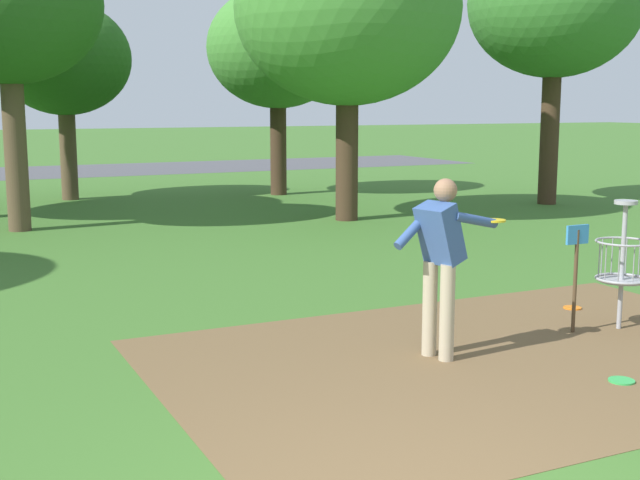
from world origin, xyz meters
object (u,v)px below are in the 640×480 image
at_px(tree_mid_right, 64,59).
at_px(tree_far_right, 555,4).
at_px(player_throwing, 441,256).
at_px(frisbee_scattered_b, 572,308).
at_px(tree_far_left, 348,9).
at_px(tree_mid_center, 7,5).
at_px(tree_near_left, 278,49).
at_px(frisbee_near_basket, 621,381).
at_px(disc_golf_basket, 618,260).

height_order(tree_mid_right, tree_far_right, tree_far_right).
xyz_separation_m(player_throwing, tree_mid_right, (-0.93, 15.26, 2.48)).
bearing_deg(frisbee_scattered_b, tree_far_left, 81.92).
bearing_deg(tree_mid_center, tree_near_left, 28.67).
bearing_deg(player_throwing, frisbee_scattered_b, 20.46).
bearing_deg(tree_mid_right, tree_far_right, -30.13).
xyz_separation_m(frisbee_scattered_b, tree_far_right, (6.81, 8.39, 4.67)).
xyz_separation_m(frisbee_near_basket, frisbee_scattered_b, (1.47, 2.22, 0.00)).
height_order(player_throwing, tree_far_right, tree_far_right).
bearing_deg(disc_golf_basket, tree_mid_center, 115.77).
distance_m(player_throwing, tree_near_left, 14.99).
relative_size(player_throwing, tree_mid_center, 0.30).
distance_m(frisbee_scattered_b, tree_far_left, 9.10).
bearing_deg(player_throwing, frisbee_near_basket, -51.19).
distance_m(disc_golf_basket, frisbee_scattered_b, 1.19).
xyz_separation_m(tree_near_left, tree_mid_right, (-5.21, 1.18, -0.33)).
height_order(frisbee_near_basket, frisbee_scattered_b, same).
height_order(frisbee_scattered_b, tree_mid_right, tree_mid_right).
bearing_deg(frisbee_scattered_b, tree_far_right, 50.94).
bearing_deg(tree_near_left, tree_far_left, -97.18).
relative_size(disc_golf_basket, frisbee_near_basket, 6.16).
xyz_separation_m(frisbee_near_basket, tree_mid_center, (-3.71, 11.56, 4.16)).
height_order(frisbee_near_basket, tree_mid_right, tree_mid_right).
bearing_deg(frisbee_near_basket, player_throwing, 128.81).
bearing_deg(tree_near_left, tree_mid_center, -151.33).
bearing_deg(frisbee_near_basket, tree_far_left, 75.70).
height_order(disc_golf_basket, tree_mid_center, tree_mid_center).
relative_size(tree_near_left, tree_mid_center, 0.95).
bearing_deg(frisbee_near_basket, disc_golf_basket, 47.26).
xyz_separation_m(disc_golf_basket, tree_far_left, (1.37, 8.85, 3.51)).
bearing_deg(frisbee_near_basket, frisbee_scattered_b, 56.59).
bearing_deg(player_throwing, tree_far_right, 45.04).
bearing_deg(tree_far_left, tree_mid_center, 167.66).
distance_m(tree_near_left, tree_far_left, 5.25).
height_order(tree_near_left, tree_mid_center, tree_mid_center).
distance_m(tree_near_left, tree_mid_right, 5.35).
distance_m(disc_golf_basket, frisbee_near_basket, 1.96).
height_order(disc_golf_basket, tree_far_left, tree_far_left).
bearing_deg(tree_mid_right, tree_near_left, -12.80).
relative_size(player_throwing, tree_mid_right, 0.35).
relative_size(player_throwing, frisbee_near_basket, 7.58).
distance_m(tree_far_left, tree_far_right, 5.71).
distance_m(frisbee_near_basket, tree_mid_right, 17.02).
height_order(player_throwing, tree_mid_center, tree_mid_center).
bearing_deg(disc_golf_basket, tree_near_left, 81.81).
bearing_deg(tree_far_right, disc_golf_basket, -127.20).
bearing_deg(tree_mid_right, frisbee_scattered_b, -76.55).
distance_m(tree_near_left, tree_mid_center, 7.94).
bearing_deg(disc_golf_basket, tree_mid_right, 101.84).
height_order(player_throwing, tree_near_left, tree_near_left).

